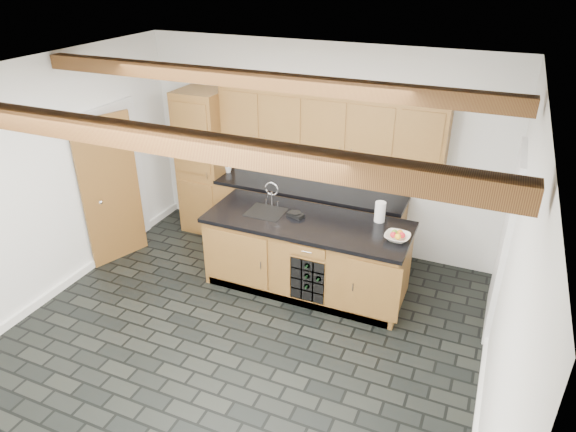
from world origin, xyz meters
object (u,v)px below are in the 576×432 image
at_px(island, 307,255).
at_px(paper_towel, 380,212).
at_px(kitchen_scale, 296,215).
at_px(fruit_bowl, 397,237).

distance_m(island, paper_towel, 1.03).
height_order(island, kitchen_scale, kitchen_scale).
bearing_deg(fruit_bowl, paper_towel, 128.75).
bearing_deg(island, fruit_bowl, -1.72).
bearing_deg(kitchen_scale, paper_towel, 34.63).
xyz_separation_m(island, fruit_bowl, (1.07, -0.03, 0.50)).
xyz_separation_m(kitchen_scale, paper_towel, (0.96, 0.28, 0.09)).
bearing_deg(island, kitchen_scale, 164.63).
bearing_deg(island, paper_towel, 22.95).
bearing_deg(paper_towel, kitchen_scale, -163.53).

